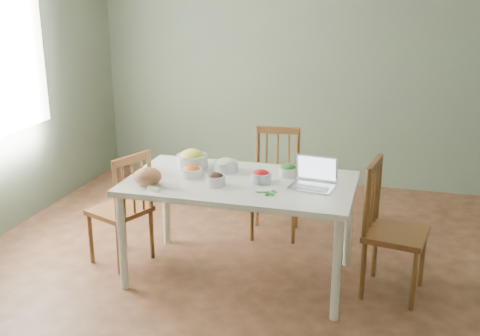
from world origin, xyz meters
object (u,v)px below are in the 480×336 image
(chair_far, at_px, (275,184))
(chair_left, at_px, (119,207))
(bread_boule, at_px, (148,177))
(laptop, at_px, (312,174))
(dining_table, at_px, (240,229))
(bowl_squash, at_px, (192,159))
(chair_right, at_px, (396,231))

(chair_far, bearing_deg, chair_left, -148.30)
(bread_boule, height_order, laptop, laptop)
(dining_table, xyz_separation_m, chair_far, (0.09, 0.86, 0.09))
(bowl_squash, height_order, laptop, laptop)
(chair_far, xyz_separation_m, bread_boule, (-0.71, -1.13, 0.38))
(bread_boule, bearing_deg, bowl_squash, 70.93)
(chair_far, relative_size, chair_left, 1.03)
(bowl_squash, bearing_deg, chair_far, 50.13)
(chair_left, distance_m, laptop, 1.62)
(chair_right, xyz_separation_m, bowl_squash, (-1.62, 0.15, 0.37))
(dining_table, relative_size, laptop, 5.47)
(chair_right, bearing_deg, bread_boule, 110.27)
(bread_boule, xyz_separation_m, laptop, (1.17, 0.25, 0.04))
(dining_table, distance_m, chair_far, 0.87)
(laptop, bearing_deg, bread_boule, -160.46)
(chair_far, distance_m, chair_left, 1.40)
(bowl_squash, distance_m, laptop, 1.03)
(chair_left, bearing_deg, bread_boule, 76.81)
(chair_right, distance_m, bread_boule, 1.85)
(dining_table, distance_m, bowl_squash, 0.69)
(dining_table, relative_size, chair_far, 1.75)
(dining_table, xyz_separation_m, chair_right, (1.16, 0.06, 0.10))
(chair_left, relative_size, chair_right, 0.94)
(dining_table, bearing_deg, chair_left, -179.86)
(chair_left, xyz_separation_m, laptop, (1.56, -0.02, 0.43))
(bowl_squash, bearing_deg, laptop, -12.85)
(chair_left, bearing_deg, laptop, 110.75)
(dining_table, bearing_deg, chair_far, 84.21)
(bread_boule, bearing_deg, chair_left, 145.39)
(chair_far, distance_m, chair_right, 1.34)
(dining_table, height_order, chair_left, chair_left)
(dining_table, xyz_separation_m, bread_boule, (-0.62, -0.27, 0.46))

